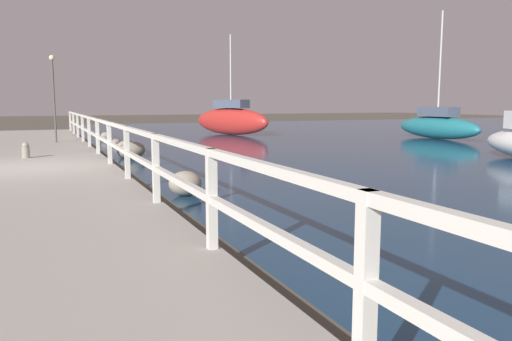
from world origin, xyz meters
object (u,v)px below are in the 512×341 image
object	(u,v)px
sailboat_red	(231,120)
mooring_bollard	(26,150)
dock_lamp	(53,86)
sailboat_teal	(437,126)

from	to	relation	value
sailboat_red	mooring_bollard	bearing A→B (deg)	-156.22
mooring_bollard	sailboat_red	distance (m)	14.65
sailboat_red	dock_lamp	bearing A→B (deg)	-173.99
dock_lamp	sailboat_teal	bearing A→B (deg)	-6.58
mooring_bollard	sailboat_red	world-z (taller)	sailboat_red
mooring_bollard	sailboat_teal	size ratio (longest dim) A/B	0.07
dock_lamp	sailboat_teal	xyz separation A→B (m)	(17.37, -2.00, -1.77)
sailboat_teal	dock_lamp	bearing A→B (deg)	175.69
dock_lamp	sailboat_red	xyz separation A→B (m)	(9.17, 4.95, -1.59)
mooring_bollard	dock_lamp	bearing A→B (deg)	80.08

